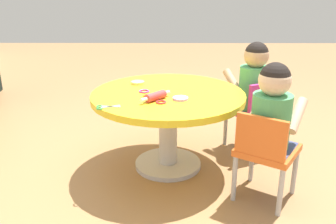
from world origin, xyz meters
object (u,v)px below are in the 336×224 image
object	(u,v)px
rolling_pin	(156,96)
craft_table	(168,109)
child_chair_right	(255,111)
child_chair_left	(266,151)
seated_child_left	(272,110)
craft_scissors	(105,107)
seated_child_right	(254,79)

from	to	relation	value
rolling_pin	craft_table	bearing A→B (deg)	-26.03
craft_table	child_chair_right	size ratio (longest dim) A/B	1.81
child_chair_left	child_chair_right	distance (m)	0.65
seated_child_left	rolling_pin	distance (m)	0.66
child_chair_right	child_chair_left	bearing A→B (deg)	172.69
craft_table	seated_child_left	xyz separation A→B (m)	(-0.36, -0.56, 0.13)
child_chair_right	seated_child_left	bearing A→B (deg)	174.34
seated_child_left	craft_scissors	distance (m)	0.91
craft_table	rolling_pin	distance (m)	0.21
craft_table	seated_child_right	world-z (taller)	seated_child_right
child_chair_right	rolling_pin	bearing A→B (deg)	119.84
seated_child_left	child_chair_right	world-z (taller)	seated_child_left
craft_table	craft_scissors	bearing A→B (deg)	128.70
craft_table	seated_child_left	world-z (taller)	seated_child_left
seated_child_left	rolling_pin	world-z (taller)	seated_child_left
craft_table	seated_child_right	size ratio (longest dim) A/B	1.90
child_chair_left	craft_scissors	distance (m)	0.92
child_chair_left	child_chair_right	world-z (taller)	same
child_chair_left	seated_child_left	world-z (taller)	seated_child_left
child_chair_right	craft_scissors	bearing A→B (deg)	118.64
craft_table	child_chair_right	xyz separation A→B (m)	(0.25, -0.62, -0.10)
seated_child_right	seated_child_left	bearing A→B (deg)	176.13
craft_table	seated_child_left	distance (m)	0.68
child_chair_right	craft_scissors	world-z (taller)	child_chair_right
craft_table	rolling_pin	xyz separation A→B (m)	(-0.15, 0.07, 0.14)
craft_table	craft_scissors	world-z (taller)	craft_scissors
child_chair_left	craft_scissors	xyz separation A→B (m)	(0.11, 0.89, 0.21)
rolling_pin	craft_scissors	xyz separation A→B (m)	(-0.13, 0.28, -0.02)
child_chair_left	seated_child_left	bearing A→B (deg)	-33.46
craft_table	child_chair_right	distance (m)	0.67
craft_table	rolling_pin	bearing A→B (deg)	153.97
child_chair_left	craft_scissors	size ratio (longest dim) A/B	3.86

